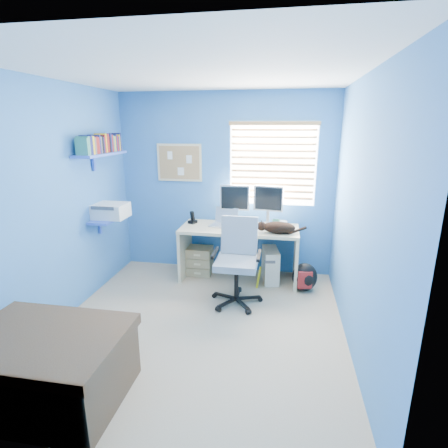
% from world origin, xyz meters
% --- Properties ---
extents(floor, '(3.00, 3.20, 0.00)m').
position_xyz_m(floor, '(0.00, 0.00, 0.00)').
color(floor, tan).
rests_on(floor, ground).
extents(ceiling, '(3.00, 3.20, 0.00)m').
position_xyz_m(ceiling, '(0.00, 0.00, 2.50)').
color(ceiling, white).
rests_on(ceiling, wall_back).
extents(wall_back, '(3.00, 0.01, 2.50)m').
position_xyz_m(wall_back, '(0.00, 1.60, 1.25)').
color(wall_back, '#4082CA').
rests_on(wall_back, ground).
extents(wall_front, '(3.00, 0.01, 2.50)m').
position_xyz_m(wall_front, '(0.00, -1.60, 1.25)').
color(wall_front, '#4082CA').
rests_on(wall_front, ground).
extents(wall_left, '(0.01, 3.20, 2.50)m').
position_xyz_m(wall_left, '(-1.50, 0.00, 1.25)').
color(wall_left, '#4082CA').
rests_on(wall_left, ground).
extents(wall_right, '(0.01, 3.20, 2.50)m').
position_xyz_m(wall_right, '(1.50, 0.00, 1.25)').
color(wall_right, '#4082CA').
rests_on(wall_right, ground).
extents(desk, '(1.56, 0.65, 0.74)m').
position_xyz_m(desk, '(0.25, 1.26, 0.37)').
color(desk, beige).
rests_on(desk, floor).
extents(laptop, '(0.38, 0.33, 0.22)m').
position_xyz_m(laptop, '(0.03, 1.28, 0.85)').
color(laptop, silver).
rests_on(laptop, desk).
extents(monitor_left, '(0.40, 0.12, 0.54)m').
position_xyz_m(monitor_left, '(0.16, 1.42, 1.01)').
color(monitor_left, silver).
rests_on(monitor_left, desk).
extents(monitor_right, '(0.42, 0.19, 0.54)m').
position_xyz_m(monitor_right, '(0.62, 1.45, 1.01)').
color(monitor_right, silver).
rests_on(monitor_right, desk).
extents(phone, '(0.13, 0.14, 0.17)m').
position_xyz_m(phone, '(-0.42, 1.35, 0.82)').
color(phone, black).
rests_on(phone, desk).
extents(mug, '(0.10, 0.09, 0.10)m').
position_xyz_m(mug, '(0.73, 1.36, 0.79)').
color(mug, '#347E64').
rests_on(mug, desk).
extents(cd_spindle, '(0.13, 0.13, 0.07)m').
position_xyz_m(cd_spindle, '(0.82, 1.42, 0.78)').
color(cd_spindle, silver).
rests_on(cd_spindle, desk).
extents(cat, '(0.43, 0.25, 0.15)m').
position_xyz_m(cat, '(0.78, 1.09, 0.81)').
color(cat, black).
rests_on(cat, desk).
extents(tower_pc, '(0.27, 0.47, 0.45)m').
position_xyz_m(tower_pc, '(0.68, 1.27, 0.23)').
color(tower_pc, beige).
rests_on(tower_pc, floor).
extents(drawer_boxes, '(0.35, 0.28, 0.41)m').
position_xyz_m(drawer_boxes, '(-0.32, 1.31, 0.20)').
color(drawer_boxes, tan).
rests_on(drawer_boxes, floor).
extents(yellow_book, '(0.03, 0.17, 0.24)m').
position_xyz_m(yellow_book, '(0.54, 1.07, 0.12)').
color(yellow_book, yellow).
rests_on(yellow_book, floor).
extents(backpack, '(0.37, 0.31, 0.37)m').
position_xyz_m(backpack, '(1.13, 1.04, 0.19)').
color(backpack, black).
rests_on(backpack, floor).
extents(bed_corner, '(1.14, 0.81, 0.55)m').
position_xyz_m(bed_corner, '(-0.90, -1.19, 0.27)').
color(bed_corner, brown).
rests_on(bed_corner, floor).
extents(office_chair, '(0.59, 0.59, 1.01)m').
position_xyz_m(office_chair, '(0.31, 0.61, 0.38)').
color(office_chair, black).
rests_on(office_chair, floor).
extents(window_blinds, '(1.15, 0.05, 1.10)m').
position_xyz_m(window_blinds, '(0.65, 1.57, 1.55)').
color(window_blinds, white).
rests_on(window_blinds, ground).
extents(corkboard, '(0.64, 0.02, 0.52)m').
position_xyz_m(corkboard, '(-0.65, 1.58, 1.55)').
color(corkboard, beige).
rests_on(corkboard, ground).
extents(wall_shelves, '(0.42, 0.90, 1.05)m').
position_xyz_m(wall_shelves, '(-1.35, 0.75, 1.43)').
color(wall_shelves, blue).
rests_on(wall_shelves, ground).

